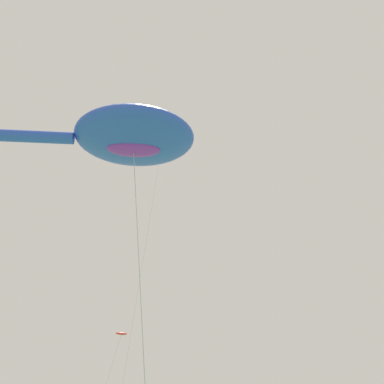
{
  "coord_description": "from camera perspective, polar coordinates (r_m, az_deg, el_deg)",
  "views": [
    {
      "loc": [
        -11.07,
        3.31,
        1.98
      ],
      "look_at": [
        0.57,
        11.32,
        10.22
      ],
      "focal_mm": 43.63,
      "sensor_mm": 36.0,
      "label": 1
    }
  ],
  "objects": [
    {
      "name": "big_show_kite",
      "position": [
        19.5,
        -7.85,
        6.64
      ],
      "size": [
        8.46,
        9.81,
        14.32
      ],
      "rotation": [
        0.0,
        0.0,
        -0.9
      ],
      "color": "blue",
      "rests_on": "ground"
    },
    {
      "name": "small_kite_streamer_purple",
      "position": [
        36.19,
        -8.69,
        -16.95
      ],
      "size": [
        3.81,
        0.96,
        10.41
      ],
      "rotation": [
        0.0,
        0.0,
        -0.67
      ],
      "color": "red",
      "rests_on": "ground"
    },
    {
      "name": "small_kite_triangle_green",
      "position": [
        37.04,
        -4.79,
        -0.91
      ],
      "size": [
        0.5,
        4.05,
        26.04
      ],
      "rotation": [
        0.0,
        0.0,
        0.04
      ],
      "color": "yellow",
      "rests_on": "ground"
    }
  ]
}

